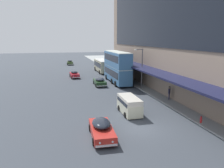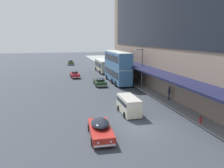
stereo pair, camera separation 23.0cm
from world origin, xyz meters
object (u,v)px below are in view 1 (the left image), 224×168
object	(u,v)px
transit_bus_kerbside_front	(102,65)
sedan_trailing_near	(74,74)
sedan_far_back	(102,129)
sedan_lead_mid	(70,62)
sedan_second_mid	(100,81)
street_lamp	(141,66)
pedestrian_at_kerb	(169,92)
vw_van	(129,104)
transit_bus_kerbside_rear	(117,66)
fire_hydrant	(201,119)

from	to	relation	value
transit_bus_kerbside_front	sedan_trailing_near	distance (m)	10.07
transit_bus_kerbside_front	sedan_far_back	xyz separation A→B (m)	(-7.78, -36.93, -1.06)
sedan_far_back	sedan_lead_mid	xyz separation A→B (m)	(0.77, 55.19, 0.03)
sedan_trailing_near	sedan_second_mid	bearing A→B (deg)	-67.53
sedan_second_mid	street_lamp	distance (m)	8.53
sedan_second_mid	pedestrian_at_kerb	xyz separation A→B (m)	(7.43, -12.23, 0.46)
sedan_lead_mid	pedestrian_at_kerb	bearing A→B (deg)	-77.03
vw_van	pedestrian_at_kerb	distance (m)	8.01
sedan_far_back	sedan_trailing_near	world-z (taller)	sedan_trailing_near
transit_bus_kerbside_rear	sedan_far_back	world-z (taller)	transit_bus_kerbside_rear
fire_hydrant	sedan_lead_mid	bearing A→B (deg)	99.82
sedan_lead_mid	vw_van	bearing A→B (deg)	-85.96
sedan_trailing_near	street_lamp	size ratio (longest dim) A/B	0.65
transit_bus_kerbside_rear	pedestrian_at_kerb	distance (m)	14.58
fire_hydrant	pedestrian_at_kerb	bearing A→B (deg)	82.35
transit_bus_kerbside_rear	sedan_far_back	distance (m)	24.30
transit_bus_kerbside_front	street_lamp	world-z (taller)	street_lamp
vw_van	pedestrian_at_kerb	world-z (taller)	pedestrian_at_kerb
transit_bus_kerbside_front	sedan_far_back	size ratio (longest dim) A/B	1.90
sedan_second_mid	fire_hydrant	xyz separation A→B (m)	(6.28, -20.85, -0.23)
sedan_trailing_near	sedan_lead_mid	bearing A→B (deg)	88.61
vw_van	sedan_far_back	bearing A→B (deg)	-129.22
pedestrian_at_kerb	sedan_far_back	bearing A→B (deg)	-142.00
sedan_far_back	transit_bus_kerbside_rear	bearing A→B (deg)	71.24
sedan_lead_mid	vw_van	distance (m)	50.05
transit_bus_kerbside_front	sedan_lead_mid	distance (m)	19.59
transit_bus_kerbside_rear	sedan_second_mid	size ratio (longest dim) A/B	2.33
sedan_second_mid	transit_bus_kerbside_front	bearing A→B (deg)	76.51
transit_bus_kerbside_front	sedan_far_back	distance (m)	37.75
sedan_second_mid	sedan_lead_mid	world-z (taller)	sedan_lead_mid
transit_bus_kerbside_front	street_lamp	bearing A→B (deg)	-83.67
pedestrian_at_kerb	street_lamp	world-z (taller)	street_lamp
sedan_second_mid	pedestrian_at_kerb	distance (m)	14.32
pedestrian_at_kerb	sedan_trailing_near	bearing A→B (deg)	117.66
transit_bus_kerbside_front	transit_bus_kerbside_rear	world-z (taller)	transit_bus_kerbside_rear
vw_van	pedestrian_at_kerb	bearing A→B (deg)	27.19
transit_bus_kerbside_rear	sedan_trailing_near	world-z (taller)	transit_bus_kerbside_rear
sedan_far_back	sedan_trailing_near	distance (m)	30.40
transit_bus_kerbside_front	fire_hydrant	size ratio (longest dim) A/B	13.44
transit_bus_kerbside_front	fire_hydrant	world-z (taller)	transit_bus_kerbside_front
vw_van	transit_bus_kerbside_rear	bearing A→B (deg)	78.84
transit_bus_kerbside_rear	sedan_second_mid	xyz separation A→B (m)	(-3.78, -1.72, -2.53)
sedan_far_back	street_lamp	distance (m)	19.37
transit_bus_kerbside_rear	pedestrian_at_kerb	size ratio (longest dim) A/B	6.12
sedan_lead_mid	pedestrian_at_kerb	world-z (taller)	pedestrian_at_kerb
transit_bus_kerbside_front	sedan_trailing_near	world-z (taller)	transit_bus_kerbside_front
sedan_trailing_near	sedan_second_mid	distance (m)	10.00
sedan_far_back	sedan_trailing_near	xyz separation A→B (m)	(0.17, 30.40, 0.01)
vw_van	fire_hydrant	xyz separation A→B (m)	(5.97, -4.95, -0.60)
transit_bus_kerbside_rear	pedestrian_at_kerb	bearing A→B (deg)	-75.34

